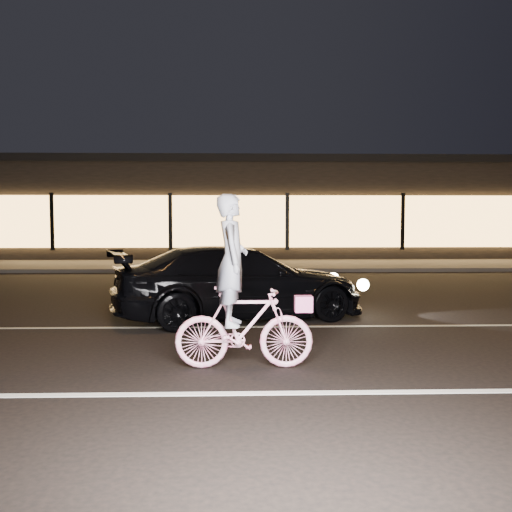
{
  "coord_description": "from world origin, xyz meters",
  "views": [
    {
      "loc": [
        -1.89,
        -7.18,
        1.8
      ],
      "look_at": [
        -1.65,
        0.6,
        1.26
      ],
      "focal_mm": 40.0,
      "sensor_mm": 36.0,
      "label": 1
    }
  ],
  "objects": [
    {
      "name": "lane_stripe_far",
      "position": [
        0.0,
        2.0,
        0.0
      ],
      "size": [
        60.0,
        0.1,
        0.01
      ],
      "primitive_type": "cube",
      "color": "gray",
      "rests_on": "ground"
    },
    {
      "name": "ground",
      "position": [
        0.0,
        0.0,
        0.0
      ],
      "size": [
        90.0,
        90.0,
        0.0
      ],
      "primitive_type": "plane",
      "color": "black",
      "rests_on": "ground"
    },
    {
      "name": "lane_stripe_near",
      "position": [
        0.0,
        -1.5,
        0.0
      ],
      "size": [
        60.0,
        0.12,
        0.01
      ],
      "primitive_type": "cube",
      "color": "silver",
      "rests_on": "ground"
    },
    {
      "name": "storefront",
      "position": [
        0.0,
        18.97,
        2.15
      ],
      "size": [
        25.4,
        8.42,
        4.2
      ],
      "color": "black",
      "rests_on": "ground"
    },
    {
      "name": "sidewalk",
      "position": [
        0.0,
        13.0,
        0.06
      ],
      "size": [
        30.0,
        4.0,
        0.12
      ],
      "primitive_type": "cube",
      "color": "#383533",
      "rests_on": "ground"
    },
    {
      "name": "cyclist",
      "position": [
        -1.86,
        -0.52,
        0.73
      ],
      "size": [
        1.64,
        0.56,
        2.06
      ],
      "rotation": [
        0.0,
        0.0,
        1.57
      ],
      "color": "#FF458A",
      "rests_on": "ground"
    },
    {
      "name": "sedan",
      "position": [
        -1.87,
        2.73,
        0.64
      ],
      "size": [
        4.75,
        3.0,
        1.28
      ],
      "rotation": [
        0.0,
        0.0,
        1.87
      ],
      "color": "black",
      "rests_on": "ground"
    }
  ]
}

